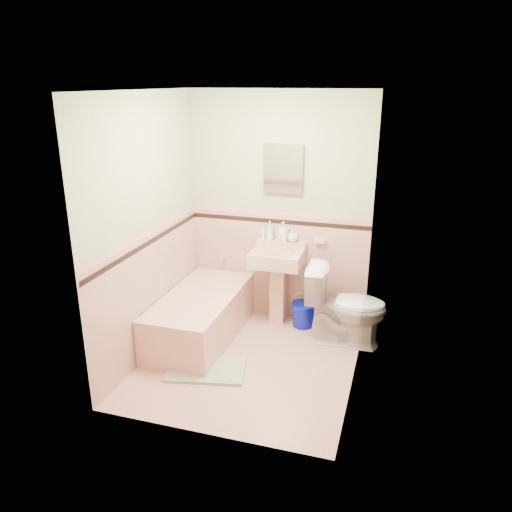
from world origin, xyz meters
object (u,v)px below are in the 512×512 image
(sink, at_px, (277,288))
(bucket, at_px, (303,315))
(bathtub, at_px, (201,317))
(shoe, at_px, (194,367))
(soap_bottle_left, at_px, (270,231))
(soap_bottle_mid, at_px, (283,232))
(medicine_cabinet, at_px, (283,169))
(soap_bottle_right, at_px, (292,235))
(toilet, at_px, (346,306))

(sink, distance_m, bucket, 0.42)
(bathtub, relative_size, shoe, 8.94)
(sink, xyz_separation_m, soap_bottle_left, (-0.13, 0.18, 0.59))
(soap_bottle_left, xyz_separation_m, soap_bottle_mid, (0.15, 0.00, 0.00))
(sink, relative_size, soap_bottle_left, 4.07)
(soap_bottle_mid, height_order, shoe, soap_bottle_mid)
(medicine_cabinet, xyz_separation_m, soap_bottle_right, (0.12, -0.03, -0.71))
(bathtub, xyz_separation_m, medicine_cabinet, (0.68, 0.74, 1.47))
(shoe, bearing_deg, soap_bottle_right, 55.88)
(soap_bottle_mid, bearing_deg, toilet, -26.51)
(sink, bearing_deg, medicine_cabinet, 90.00)
(bathtub, bearing_deg, toilet, 12.65)
(bathtub, bearing_deg, soap_bottle_mid, 45.49)
(medicine_cabinet, relative_size, shoe, 3.07)
(soap_bottle_mid, bearing_deg, soap_bottle_right, 0.00)
(soap_bottle_left, distance_m, soap_bottle_mid, 0.15)
(toilet, distance_m, bucket, 0.60)
(soap_bottle_mid, height_order, toilet, soap_bottle_mid)
(medicine_cabinet, bearing_deg, bathtub, -132.58)
(soap_bottle_left, height_order, soap_bottle_mid, soap_bottle_mid)
(medicine_cabinet, xyz_separation_m, toilet, (0.78, -0.41, -1.29))
(sink, bearing_deg, soap_bottle_mid, 84.27)
(sink, xyz_separation_m, soap_bottle_right, (0.12, 0.18, 0.56))
(bathtub, distance_m, bucket, 1.13)
(soap_bottle_right, height_order, shoe, soap_bottle_right)
(sink, relative_size, medicine_cabinet, 1.66)
(sink, distance_m, shoe, 1.34)
(medicine_cabinet, bearing_deg, bucket, -31.79)
(soap_bottle_right, relative_size, bucket, 0.54)
(soap_bottle_right, height_order, bucket, soap_bottle_right)
(shoe, bearing_deg, toilet, 27.66)
(soap_bottle_mid, relative_size, toilet, 0.26)
(sink, distance_m, soap_bottle_mid, 0.62)
(soap_bottle_mid, distance_m, soap_bottle_right, 0.11)
(soap_bottle_right, relative_size, toilet, 0.18)
(soap_bottle_left, distance_m, soap_bottle_right, 0.26)
(soap_bottle_right, distance_m, bucket, 0.89)
(sink, relative_size, soap_bottle_right, 5.88)
(bucket, bearing_deg, shoe, -122.46)
(bathtub, distance_m, sink, 0.89)
(bathtub, relative_size, sink, 1.75)
(bucket, bearing_deg, toilet, -25.05)
(medicine_cabinet, height_order, soap_bottle_left, medicine_cabinet)
(bathtub, xyz_separation_m, soap_bottle_right, (0.80, 0.71, 0.76))
(bathtub, xyz_separation_m, soap_bottle_left, (0.55, 0.71, 0.80))
(sink, xyz_separation_m, soap_bottle_mid, (0.02, 0.18, 0.59))
(soap_bottle_left, distance_m, toilet, 1.16)
(soap_bottle_mid, bearing_deg, bathtub, -134.51)
(soap_bottle_right, xyz_separation_m, toilet, (0.66, -0.38, -0.58))
(soap_bottle_right, bearing_deg, soap_bottle_mid, 180.00)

